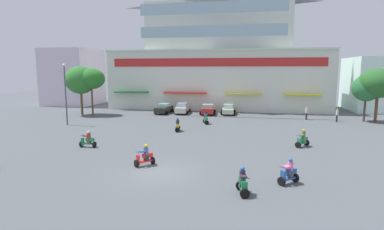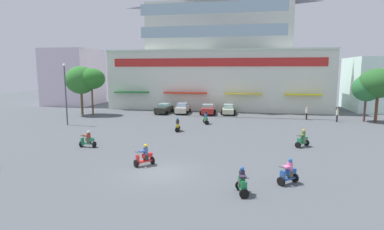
{
  "view_description": "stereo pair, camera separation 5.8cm",
  "coord_description": "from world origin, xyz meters",
  "px_view_note": "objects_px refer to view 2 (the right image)",
  "views": [
    {
      "loc": [
        5.76,
        -18.8,
        6.7
      ],
      "look_at": [
        -0.75,
        15.13,
        1.59
      ],
      "focal_mm": 28.85,
      "sensor_mm": 36.0,
      "label": 1
    },
    {
      "loc": [
        5.81,
        -18.79,
        6.7
      ],
      "look_at": [
        -0.75,
        15.13,
        1.59
      ],
      "focal_mm": 28.85,
      "sensor_mm": 36.0,
      "label": 2
    }
  ],
  "objects_px": {
    "scooter_rider_1": "(206,119)",
    "scooter_rider_6": "(145,157)",
    "plaza_tree_2": "(81,80)",
    "pedestrian_0": "(337,114)",
    "scooter_rider_0": "(242,183)",
    "scooter_rider_7": "(288,173)",
    "parked_car_0": "(164,108)",
    "pedestrian_1": "(307,113)",
    "scooter_rider_4": "(178,126)",
    "scooter_rider_2": "(303,140)",
    "parked_car_1": "(182,108)",
    "parked_car_3": "(228,109)",
    "scooter_rider_5": "(88,140)",
    "streetlamp_near": "(66,90)",
    "plaza_tree_3": "(367,88)",
    "plaza_tree_1": "(379,83)",
    "plaza_tree_0": "(91,79)",
    "parked_car_2": "(208,109)"
  },
  "relations": [
    {
      "from": "scooter_rider_1",
      "to": "scooter_rider_6",
      "type": "xyz_separation_m",
      "value": [
        -1.77,
        -17.48,
        -0.01
      ]
    },
    {
      "from": "plaza_tree_2",
      "to": "pedestrian_0",
      "type": "relative_size",
      "value": 4.17
    },
    {
      "from": "plaza_tree_2",
      "to": "scooter_rider_0",
      "type": "xyz_separation_m",
      "value": [
        24.36,
        -25.43,
        -4.52
      ]
    },
    {
      "from": "scooter_rider_7",
      "to": "scooter_rider_1",
      "type": "bearing_deg",
      "value": 111.98
    },
    {
      "from": "parked_car_0",
      "to": "pedestrian_1",
      "type": "bearing_deg",
      "value": -6.07
    },
    {
      "from": "scooter_rider_4",
      "to": "pedestrian_0",
      "type": "distance_m",
      "value": 21.19
    },
    {
      "from": "scooter_rider_2",
      "to": "scooter_rider_4",
      "type": "bearing_deg",
      "value": 159.54
    },
    {
      "from": "parked_car_1",
      "to": "parked_car_3",
      "type": "distance_m",
      "value": 7.02
    },
    {
      "from": "scooter_rider_5",
      "to": "streetlamp_near",
      "type": "bearing_deg",
      "value": 130.4
    },
    {
      "from": "plaza_tree_3",
      "to": "streetlamp_near",
      "type": "xyz_separation_m",
      "value": [
        -36.43,
        -9.56,
        -0.04
      ]
    },
    {
      "from": "plaza_tree_3",
      "to": "scooter_rider_7",
      "type": "distance_m",
      "value": 27.9
    },
    {
      "from": "plaza_tree_2",
      "to": "parked_car_0",
      "type": "bearing_deg",
      "value": 18.4
    },
    {
      "from": "parked_car_1",
      "to": "streetlamp_near",
      "type": "distance_m",
      "value": 17.32
    },
    {
      "from": "streetlamp_near",
      "to": "scooter_rider_7",
      "type": "bearing_deg",
      "value": -32.2
    },
    {
      "from": "plaza_tree_1",
      "to": "plaza_tree_3",
      "type": "distance_m",
      "value": 1.44
    },
    {
      "from": "parked_car_3",
      "to": "streetlamp_near",
      "type": "height_order",
      "value": "streetlamp_near"
    },
    {
      "from": "scooter_rider_0",
      "to": "scooter_rider_6",
      "type": "height_order",
      "value": "scooter_rider_6"
    },
    {
      "from": "parked_car_1",
      "to": "scooter_rider_1",
      "type": "relative_size",
      "value": 2.71
    },
    {
      "from": "plaza_tree_0",
      "to": "plaza_tree_2",
      "type": "height_order",
      "value": "plaza_tree_2"
    },
    {
      "from": "plaza_tree_1",
      "to": "scooter_rider_7",
      "type": "bearing_deg",
      "value": -118.72
    },
    {
      "from": "scooter_rider_7",
      "to": "pedestrian_0",
      "type": "height_order",
      "value": "pedestrian_0"
    },
    {
      "from": "plaza_tree_0",
      "to": "scooter_rider_0",
      "type": "xyz_separation_m",
      "value": [
        22.75,
        -25.63,
        -4.71
      ]
    },
    {
      "from": "parked_car_3",
      "to": "pedestrian_1",
      "type": "xyz_separation_m",
      "value": [
        10.74,
        -3.06,
        0.21
      ]
    },
    {
      "from": "parked_car_0",
      "to": "scooter_rider_7",
      "type": "xyz_separation_m",
      "value": [
        15.45,
        -27.22,
        -0.13
      ]
    },
    {
      "from": "plaza_tree_2",
      "to": "scooter_rider_0",
      "type": "distance_m",
      "value": 35.5
    },
    {
      "from": "plaza_tree_1",
      "to": "scooter_rider_0",
      "type": "height_order",
      "value": "plaza_tree_1"
    },
    {
      "from": "plaza_tree_2",
      "to": "pedestrian_1",
      "type": "height_order",
      "value": "plaza_tree_2"
    },
    {
      "from": "scooter_rider_4",
      "to": "parked_car_0",
      "type": "bearing_deg",
      "value": 112.04
    },
    {
      "from": "parked_car_1",
      "to": "scooter_rider_4",
      "type": "bearing_deg",
      "value": -79.5
    },
    {
      "from": "plaza_tree_3",
      "to": "parked_car_3",
      "type": "xyz_separation_m",
      "value": [
        -17.83,
        3.27,
        -3.56
      ]
    },
    {
      "from": "parked_car_1",
      "to": "parked_car_3",
      "type": "relative_size",
      "value": 1.01
    },
    {
      "from": "parked_car_2",
      "to": "pedestrian_1",
      "type": "xyz_separation_m",
      "value": [
        13.75,
        -2.37,
        0.19
      ]
    },
    {
      "from": "parked_car_1",
      "to": "pedestrian_1",
      "type": "distance_m",
      "value": 17.94
    },
    {
      "from": "parked_car_0",
      "to": "scooter_rider_7",
      "type": "height_order",
      "value": "scooter_rider_7"
    },
    {
      "from": "scooter_rider_0",
      "to": "parked_car_2",
      "type": "bearing_deg",
      "value": 101.54
    },
    {
      "from": "pedestrian_0",
      "to": "scooter_rider_7",
      "type": "bearing_deg",
      "value": -109.92
    },
    {
      "from": "plaza_tree_0",
      "to": "scooter_rider_1",
      "type": "distance_m",
      "value": 18.76
    },
    {
      "from": "parked_car_0",
      "to": "pedestrian_1",
      "type": "height_order",
      "value": "pedestrian_1"
    },
    {
      "from": "plaza_tree_0",
      "to": "parked_car_1",
      "type": "xyz_separation_m",
      "value": [
        12.74,
        4.07,
        -4.54
      ]
    },
    {
      "from": "plaza_tree_1",
      "to": "scooter_rider_1",
      "type": "bearing_deg",
      "value": -166.07
    },
    {
      "from": "plaza_tree_3",
      "to": "streetlamp_near",
      "type": "distance_m",
      "value": 37.66
    },
    {
      "from": "scooter_rider_5",
      "to": "scooter_rider_4",
      "type": "bearing_deg",
      "value": 54.16
    },
    {
      "from": "scooter_rider_0",
      "to": "pedestrian_1",
      "type": "distance_m",
      "value": 28.17
    },
    {
      "from": "scooter_rider_1",
      "to": "scooter_rider_5",
      "type": "height_order",
      "value": "scooter_rider_1"
    },
    {
      "from": "plaza_tree_0",
      "to": "scooter_rider_5",
      "type": "distance_m",
      "value": 20.66
    },
    {
      "from": "scooter_rider_7",
      "to": "parked_car_2",
      "type": "bearing_deg",
      "value": 107.52
    },
    {
      "from": "plaza_tree_1",
      "to": "scooter_rider_7",
      "type": "xyz_separation_m",
      "value": [
        -13.41,
        -24.46,
        -4.35
      ]
    },
    {
      "from": "pedestrian_0",
      "to": "scooter_rider_0",
      "type": "bearing_deg",
      "value": -113.53
    },
    {
      "from": "parked_car_0",
      "to": "pedestrian_0",
      "type": "distance_m",
      "value": 24.33
    },
    {
      "from": "scooter_rider_1",
      "to": "scooter_rider_7",
      "type": "height_order",
      "value": "scooter_rider_1"
    }
  ]
}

